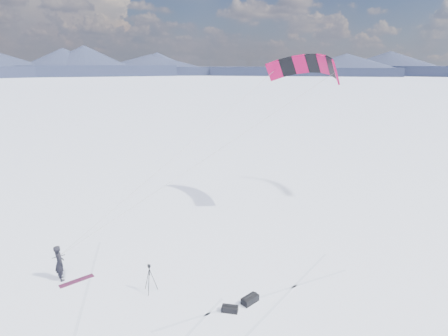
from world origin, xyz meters
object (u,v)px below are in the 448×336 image
snowkiter (62,279)px  gear_bag_a (250,299)px  tripod (149,274)px  snowboard (77,281)px  gear_bag_b (230,309)px

snowkiter → gear_bag_a: snowkiter is taller
tripod → gear_bag_a: 4.36m
snowboard → gear_bag_b: size_ratio=2.17×
snowboard → tripod: tripod is taller
snowkiter → snowboard: size_ratio=1.11×
tripod → gear_bag_b: bearing=-46.9°
tripod → gear_bag_b: tripod is taller
snowkiter → gear_bag_a: bearing=-138.7°
tripod → gear_bag_a: tripod is taller
tripod → gear_bag_a: (3.43, -2.60, -0.67)m
snowboard → gear_bag_b: (5.19, -4.97, 0.11)m
snowkiter → tripod: tripod is taller
snowkiter → tripod: bearing=-139.5°
snowkiter → gear_bag_a: size_ratio=2.05×
snowkiter → gear_bag_a: (6.79, -5.30, 0.15)m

